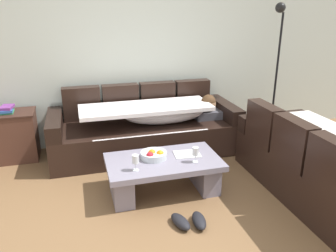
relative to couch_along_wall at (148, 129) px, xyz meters
name	(u,v)px	position (x,y,z in m)	size (l,w,h in m)	color
ground_plane	(164,221)	(-0.21, -1.63, -0.33)	(14.00, 14.00, 0.00)	brown
back_wall	(123,48)	(-0.21, 0.52, 1.02)	(9.00, 0.10, 2.70)	beige
couch_along_wall	(148,129)	(0.00, 0.00, 0.00)	(2.48, 0.92, 0.88)	black
couch_near_window	(321,167)	(1.47, -1.62, 0.01)	(0.92, 2.02, 0.88)	black
coffee_table	(163,171)	(-0.07, -1.09, -0.09)	(1.20, 0.68, 0.38)	gray
fruit_bowl	(154,155)	(-0.17, -1.04, 0.09)	(0.28, 0.28, 0.10)	silver
wine_glass_near_left	(135,160)	(-0.40, -1.26, 0.17)	(0.07, 0.07, 0.17)	silver
wine_glass_near_right	(195,152)	(0.23, -1.24, 0.17)	(0.07, 0.07, 0.17)	silver
open_magazine	(187,154)	(0.21, -1.04, 0.06)	(0.28, 0.21, 0.01)	white
side_cabinet	(8,136)	(-1.80, 0.22, -0.01)	(0.72, 0.44, 0.64)	#4E2E23
book_stack_on_cabinet	(7,110)	(-1.76, 0.22, 0.35)	(0.18, 0.24, 0.09)	#338C59
floor_lamp	(276,63)	(1.96, 0.12, 0.79)	(0.33, 0.31, 1.95)	black
pair_of_shoes	(190,221)	(0.00, -1.74, -0.28)	(0.34, 0.32, 0.09)	black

